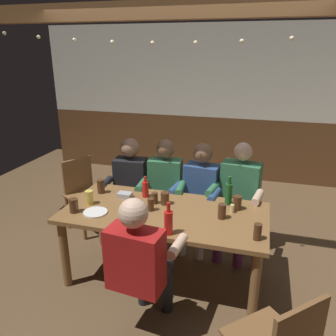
{
  "coord_description": "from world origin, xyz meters",
  "views": [
    {
      "loc": [
        0.81,
        -2.73,
        2.16
      ],
      "look_at": [
        0.0,
        0.09,
        1.11
      ],
      "focal_mm": 35.88,
      "sensor_mm": 36.0,
      "label": 1
    }
  ],
  "objects_px": {
    "person_4": "(140,259)",
    "table_candle": "(232,209)",
    "pint_glass_1": "(165,198)",
    "pint_glass_8": "(155,198)",
    "plate_0": "(95,212)",
    "pint_glass_4": "(74,206)",
    "pint_glass_6": "(151,205)",
    "dining_table": "(164,220)",
    "pint_glass_2": "(89,197)",
    "chair_empty_near_left": "(84,192)",
    "pint_glass_3": "(222,211)",
    "person_0": "(129,184)",
    "pint_glass_7": "(101,186)",
    "pint_glass_5": "(237,203)",
    "bottle_1": "(168,222)",
    "bottle_0": "(145,189)",
    "condiment_caddy": "(125,195)",
    "person_2": "(199,192)",
    "bottle_2": "(229,193)",
    "person_3": "(238,195)",
    "person_1": "(164,188)"
  },
  "relations": [
    {
      "from": "pint_glass_8",
      "to": "bottle_0",
      "type": "bearing_deg",
      "value": 138.84
    },
    {
      "from": "bottle_1",
      "to": "pint_glass_5",
      "type": "bearing_deg",
      "value": 50.5
    },
    {
      "from": "person_1",
      "to": "pint_glass_3",
      "type": "bearing_deg",
      "value": 133.16
    },
    {
      "from": "dining_table",
      "to": "pint_glass_4",
      "type": "bearing_deg",
      "value": -162.44
    },
    {
      "from": "plate_0",
      "to": "bottle_0",
      "type": "height_order",
      "value": "bottle_0"
    },
    {
      "from": "dining_table",
      "to": "pint_glass_6",
      "type": "height_order",
      "value": "pint_glass_6"
    },
    {
      "from": "table_candle",
      "to": "pint_glass_7",
      "type": "relative_size",
      "value": 0.55
    },
    {
      "from": "pint_glass_7",
      "to": "table_candle",
      "type": "bearing_deg",
      "value": -3.41
    },
    {
      "from": "chair_empty_near_left",
      "to": "pint_glass_4",
      "type": "distance_m",
      "value": 1.11
    },
    {
      "from": "pint_glass_1",
      "to": "pint_glass_3",
      "type": "xyz_separation_m",
      "value": [
        0.57,
        -0.14,
        0.01
      ]
    },
    {
      "from": "dining_table",
      "to": "pint_glass_6",
      "type": "bearing_deg",
      "value": -169.32
    },
    {
      "from": "condiment_caddy",
      "to": "pint_glass_4",
      "type": "relative_size",
      "value": 1.04
    },
    {
      "from": "person_0",
      "to": "pint_glass_7",
      "type": "relative_size",
      "value": 8.15
    },
    {
      "from": "pint_glass_1",
      "to": "pint_glass_5",
      "type": "relative_size",
      "value": 0.9
    },
    {
      "from": "pint_glass_6",
      "to": "pint_glass_7",
      "type": "distance_m",
      "value": 0.68
    },
    {
      "from": "person_4",
      "to": "table_candle",
      "type": "height_order",
      "value": "person_4"
    },
    {
      "from": "pint_glass_1",
      "to": "pint_glass_2",
      "type": "height_order",
      "value": "pint_glass_2"
    },
    {
      "from": "table_candle",
      "to": "pint_glass_8",
      "type": "height_order",
      "value": "pint_glass_8"
    },
    {
      "from": "person_1",
      "to": "pint_glass_1",
      "type": "distance_m",
      "value": 0.57
    },
    {
      "from": "person_3",
      "to": "pint_glass_8",
      "type": "xyz_separation_m",
      "value": [
        -0.76,
        -0.55,
        0.11
      ]
    },
    {
      "from": "pint_glass_4",
      "to": "pint_glass_6",
      "type": "xyz_separation_m",
      "value": [
        0.67,
        0.23,
        -0.01
      ]
    },
    {
      "from": "dining_table",
      "to": "pint_glass_2",
      "type": "bearing_deg",
      "value": -175.7
    },
    {
      "from": "person_2",
      "to": "pint_glass_2",
      "type": "bearing_deg",
      "value": 45.36
    },
    {
      "from": "chair_empty_near_left",
      "to": "pint_glass_8",
      "type": "xyz_separation_m",
      "value": [
        1.12,
        -0.57,
        0.31
      ]
    },
    {
      "from": "pint_glass_2",
      "to": "pint_glass_5",
      "type": "xyz_separation_m",
      "value": [
        1.39,
        0.28,
        -0.0
      ]
    },
    {
      "from": "dining_table",
      "to": "person_3",
      "type": "height_order",
      "value": "person_3"
    },
    {
      "from": "condiment_caddy",
      "to": "plate_0",
      "type": "relative_size",
      "value": 0.63
    },
    {
      "from": "table_candle",
      "to": "pint_glass_5",
      "type": "distance_m",
      "value": 0.09
    },
    {
      "from": "person_2",
      "to": "person_4",
      "type": "height_order",
      "value": "person_2"
    },
    {
      "from": "chair_empty_near_left",
      "to": "pint_glass_5",
      "type": "bearing_deg",
      "value": 104.97
    },
    {
      "from": "pint_glass_1",
      "to": "pint_glass_8",
      "type": "bearing_deg",
      "value": -173.93
    },
    {
      "from": "chair_empty_near_left",
      "to": "bottle_0",
      "type": "relative_size",
      "value": 3.97
    },
    {
      "from": "chair_empty_near_left",
      "to": "bottle_2",
      "type": "height_order",
      "value": "bottle_2"
    },
    {
      "from": "condiment_caddy",
      "to": "pint_glass_4",
      "type": "distance_m",
      "value": 0.54
    },
    {
      "from": "person_3",
      "to": "pint_glass_6",
      "type": "height_order",
      "value": "person_3"
    },
    {
      "from": "person_2",
      "to": "bottle_2",
      "type": "relative_size",
      "value": 4.17
    },
    {
      "from": "pint_glass_1",
      "to": "plate_0",
      "type": "bearing_deg",
      "value": -147.5
    },
    {
      "from": "person_3",
      "to": "pint_glass_3",
      "type": "relative_size",
      "value": 8.9
    },
    {
      "from": "bottle_0",
      "to": "pint_glass_8",
      "type": "distance_m",
      "value": 0.19
    },
    {
      "from": "bottle_0",
      "to": "pint_glass_3",
      "type": "bearing_deg",
      "value": -17.29
    },
    {
      "from": "person_1",
      "to": "pint_glass_4",
      "type": "height_order",
      "value": "person_1"
    },
    {
      "from": "pint_glass_5",
      "to": "pint_glass_8",
      "type": "relative_size",
      "value": 1.2
    },
    {
      "from": "pint_glass_2",
      "to": "pint_glass_3",
      "type": "relative_size",
      "value": 1.0
    },
    {
      "from": "table_candle",
      "to": "bottle_0",
      "type": "bearing_deg",
      "value": 172.58
    },
    {
      "from": "chair_empty_near_left",
      "to": "pint_glass_6",
      "type": "bearing_deg",
      "value": 86.48
    },
    {
      "from": "bottle_0",
      "to": "pint_glass_7",
      "type": "height_order",
      "value": "bottle_0"
    },
    {
      "from": "pint_glass_5",
      "to": "pint_glass_7",
      "type": "distance_m",
      "value": 1.4
    },
    {
      "from": "dining_table",
      "to": "person_4",
      "type": "relative_size",
      "value": 1.59
    },
    {
      "from": "person_3",
      "to": "chair_empty_near_left",
      "type": "height_order",
      "value": "person_3"
    },
    {
      "from": "condiment_caddy",
      "to": "pint_glass_7",
      "type": "bearing_deg",
      "value": 172.22
    }
  ]
}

